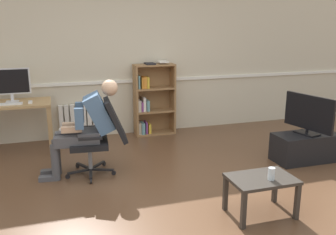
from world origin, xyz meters
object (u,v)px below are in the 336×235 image
Objects in this scene: tv_screen at (309,114)px; radiator at (81,121)px; tv_stand at (305,147)px; drinking_glass at (271,174)px; bookshelf at (151,100)px; computer_mouse at (30,102)px; coffee_table at (261,183)px; computer_desk at (10,110)px; office_chair at (101,134)px; imac_monitor at (11,83)px; person_seated at (86,126)px; keyboard at (8,104)px.

radiator is at bearing 42.20° from tv_screen.
tv_stand is 1.83m from drinking_glass.
computer_mouse is at bearing -167.80° from bookshelf.
drinking_glass reaches higher than coffee_table.
computer_desk is 1.68m from office_chair.
drinking_glass is at bearing -48.57° from imac_monitor.
radiator is 1.62m from person_seated.
bookshelf reaches higher than imac_monitor.
imac_monitor is 2.23m from bookshelf.
tv_screen is at bearing -23.30° from imac_monitor.
tv_screen reaches higher than coffee_table.
computer_desk is at bearing -134.63° from person_seated.
imac_monitor reaches higher than person_seated.
tv_screen is at bearing 87.72° from person_seated.
computer_mouse reaches higher than tv_stand.
computer_desk is at bearing 132.78° from coffee_table.
person_seated is at bearing -57.12° from computer_mouse.
keyboard reaches higher than coffee_table.
tv_screen is at bearing -22.14° from computer_mouse.
keyboard reaches higher than tv_stand.
coffee_table is at bearing 50.67° from person_seated.
imac_monitor is 0.77× the size of radiator.
computer_mouse is at bearing 54.45° from tv_screen.
bookshelf is 2.60m from tv_stand.
radiator is 3.53m from tv_stand.
keyboard is 1.45m from person_seated.
office_chair is at bearing -125.06° from bookshelf.
office_chair is 0.80× the size of person_seated.
bookshelf is at bearing 150.63° from office_chair.
bookshelf is 1.95× the size of coffee_table.
coffee_table is (-1.40, -1.14, -0.34)m from tv_screen.
keyboard is 3.75m from drinking_glass.
keyboard is at bearing -176.20° from computer_mouse.
keyboard reaches higher than drinking_glass.
computer_mouse is 0.15× the size of coffee_table.
radiator is 0.58× the size of person_seated.
keyboard is at bearing -92.38° from computer_desk.
tv_screen is 1.83m from drinking_glass.
tv_stand is 0.48m from tv_screen.
office_chair is (0.13, -1.60, 0.23)m from radiator.
tv_stand is 1.17× the size of tv_screen.
person_seated is at bearing -129.65° from bookshelf.
tv_screen is at bearing -34.39° from radiator.
computer_mouse is 0.11× the size of tv_stand.
computer_desk is 1.78× the size of coffee_table.
bookshelf is 1.30× the size of office_chair.
person_seated is at bearing -90.00° from office_chair.
imac_monitor is at bearing 156.68° from tv_stand.
keyboard is at bearing -101.82° from imac_monitor.
keyboard is 0.44× the size of tv_stand.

